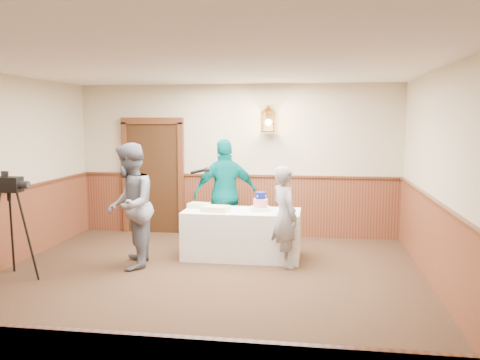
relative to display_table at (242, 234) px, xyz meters
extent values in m
plane|color=#301F12|center=(-0.33, -1.90, -0.38)|extent=(7.00, 7.00, 0.00)
cube|color=#C3B592|center=(-0.33, 1.60, 1.02)|extent=(6.00, 0.02, 2.80)
cube|color=#C3B592|center=(-0.33, -5.40, 1.02)|extent=(6.00, 0.02, 2.80)
cube|color=#C3B592|center=(2.67, -1.90, 1.02)|extent=(0.02, 7.00, 2.80)
cube|color=white|center=(-0.33, -1.90, 2.42)|extent=(6.00, 7.00, 0.02)
cube|color=#572618|center=(-0.33, 1.58, 0.18)|extent=(5.98, 0.04, 1.10)
cube|color=#572618|center=(2.65, -1.90, 0.18)|extent=(0.04, 6.98, 1.10)
cube|color=#542A16|center=(-0.33, 1.56, 0.75)|extent=(5.98, 0.07, 0.04)
cube|color=#331D0E|center=(-1.93, 1.55, 0.68)|extent=(1.00, 0.06, 2.10)
cube|color=white|center=(0.00, 0.00, 0.00)|extent=(1.80, 0.80, 0.75)
cube|color=#FFF9C5|center=(0.29, 0.03, 0.40)|extent=(0.32, 0.32, 0.06)
cylinder|color=red|center=(0.29, 0.03, 0.50)|extent=(0.23, 0.23, 0.13)
cylinder|color=navy|center=(0.29, 0.03, 0.62)|extent=(0.16, 0.16, 0.10)
cube|color=#FFF198|center=(-0.39, -0.13, 0.42)|extent=(0.43, 0.35, 0.08)
cube|color=#A0CC90|center=(-0.72, 0.15, 0.41)|extent=(0.35, 0.29, 0.07)
imported|color=slate|center=(-1.53, -0.76, 0.54)|extent=(0.87, 1.02, 1.82)
cylinder|color=black|center=(-0.54, -0.66, 1.04)|extent=(0.23, 0.06, 0.09)
sphere|color=black|center=(-0.41, -0.65, 1.07)|extent=(0.08, 0.08, 0.08)
imported|color=gray|center=(0.69, -0.39, 0.37)|extent=(0.59, 0.65, 1.49)
imported|color=#00605E|center=(-0.36, 0.60, 0.54)|extent=(1.16, 0.81, 1.83)
cube|color=black|center=(-2.92, -1.53, 0.92)|extent=(0.34, 0.19, 0.20)
cylinder|color=black|center=(-2.70, -1.53, 0.92)|extent=(0.14, 0.10, 0.10)
camera|label=1|loc=(1.14, -7.68, 1.78)|focal=38.00mm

